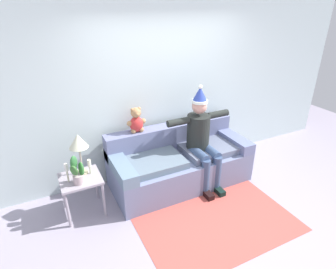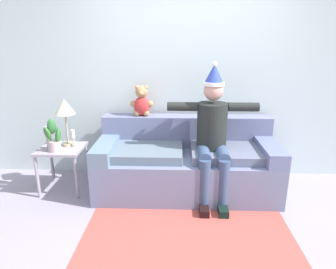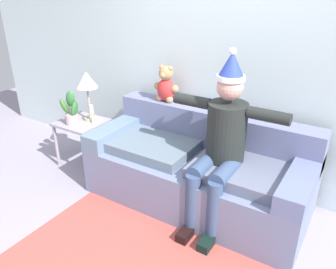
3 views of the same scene
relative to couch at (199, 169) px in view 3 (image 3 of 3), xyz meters
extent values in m
plane|color=#9A91A4|center=(0.00, -1.01, -0.34)|extent=(10.00, 10.00, 0.00)
cube|color=silver|center=(0.00, 0.54, 1.01)|extent=(7.00, 0.10, 2.70)
cube|color=slate|center=(0.00, -0.05, -0.11)|extent=(2.11, 0.92, 0.47)
cube|color=slate|center=(0.00, 0.29, 0.32)|extent=(2.11, 0.24, 0.38)
cube|color=slate|center=(-0.94, -0.05, 0.21)|extent=(0.22, 0.92, 0.17)
cube|color=slate|center=(0.94, -0.05, 0.21)|extent=(0.22, 0.92, 0.17)
cube|color=slate|center=(-0.47, -0.10, 0.18)|extent=(0.84, 0.64, 0.10)
cube|color=slate|center=(0.47, -0.10, 0.18)|extent=(0.84, 0.64, 0.10)
cylinder|color=#232724|center=(0.28, -0.07, 0.49)|extent=(0.34, 0.34, 0.52)
sphere|color=tan|center=(0.28, -0.07, 0.89)|extent=(0.22, 0.22, 0.22)
cylinder|color=white|center=(0.28, -0.07, 0.97)|extent=(0.23, 0.23, 0.04)
cone|color=#2A3F9E|center=(0.28, -0.07, 1.08)|extent=(0.21, 0.21, 0.20)
sphere|color=white|center=(0.28, -0.07, 1.18)|extent=(0.06, 0.06, 0.06)
cylinder|color=#394E71|center=(0.18, -0.27, 0.23)|extent=(0.14, 0.40, 0.14)
cylinder|color=#394E71|center=(0.18, -0.47, -0.06)|extent=(0.13, 0.13, 0.57)
cube|color=black|center=(0.18, -0.55, -0.30)|extent=(0.10, 0.24, 0.08)
cylinder|color=#394E71|center=(0.38, -0.27, 0.23)|extent=(0.14, 0.40, 0.14)
cylinder|color=#394E71|center=(0.38, -0.47, -0.06)|extent=(0.13, 0.13, 0.57)
cube|color=black|center=(0.38, -0.55, -0.30)|extent=(0.10, 0.24, 0.08)
cylinder|color=#232724|center=(-0.06, -0.07, 0.71)|extent=(0.34, 0.10, 0.10)
cylinder|color=#232724|center=(0.62, -0.07, 0.71)|extent=(0.34, 0.10, 0.10)
ellipsoid|color=red|center=(-0.56, 0.29, 0.63)|extent=(0.20, 0.16, 0.24)
sphere|color=tan|center=(-0.56, 0.29, 0.81)|extent=(0.15, 0.15, 0.15)
sphere|color=tan|center=(-0.56, 0.23, 0.80)|extent=(0.07, 0.07, 0.07)
sphere|color=tan|center=(-0.61, 0.29, 0.87)|extent=(0.05, 0.05, 0.05)
sphere|color=tan|center=(-0.51, 0.29, 0.87)|extent=(0.05, 0.05, 0.05)
sphere|color=tan|center=(-0.66, 0.29, 0.66)|extent=(0.08, 0.08, 0.08)
sphere|color=tan|center=(-0.62, 0.26, 0.55)|extent=(0.08, 0.08, 0.08)
sphere|color=tan|center=(-0.45, 0.29, 0.66)|extent=(0.08, 0.08, 0.08)
sphere|color=tan|center=(-0.50, 0.26, 0.55)|extent=(0.08, 0.08, 0.08)
cube|color=#9E94A0|center=(-1.49, -0.07, 0.19)|extent=(0.51, 0.48, 0.03)
cylinder|color=#9E94A0|center=(-1.72, -0.28, -0.08)|extent=(0.04, 0.04, 0.52)
cylinder|color=#9E94A0|center=(-1.26, -0.28, -0.08)|extent=(0.04, 0.04, 0.52)
cylinder|color=#9E94A0|center=(-1.72, 0.14, -0.08)|extent=(0.04, 0.04, 0.52)
cylinder|color=#9E94A0|center=(-1.26, 0.14, -0.08)|extent=(0.04, 0.04, 0.52)
cylinder|color=#BFB68B|center=(-1.43, 0.03, 0.22)|extent=(0.14, 0.14, 0.03)
cylinder|color=#B7A998|center=(-1.43, 0.03, 0.41)|extent=(0.02, 0.02, 0.36)
cone|color=#E6E8C5|center=(-1.43, 0.03, 0.68)|extent=(0.24, 0.24, 0.18)
cylinder|color=#BFA8AB|center=(-1.52, -0.18, 0.26)|extent=(0.14, 0.14, 0.12)
ellipsoid|color=#2E6A2E|center=(-1.47, -0.16, 0.39)|extent=(0.09, 0.16, 0.20)
ellipsoid|color=#317139|center=(-1.54, -0.14, 0.49)|extent=(0.12, 0.11, 0.18)
ellipsoid|color=#386C30|center=(-1.56, -0.22, 0.42)|extent=(0.14, 0.17, 0.20)
cylinder|color=beige|center=(-1.63, -0.09, 0.28)|extent=(0.02, 0.02, 0.16)
cylinder|color=white|center=(-1.63, -0.09, 0.42)|extent=(0.04, 0.04, 0.10)
cylinder|color=beige|center=(-1.35, -0.03, 0.26)|extent=(0.02, 0.02, 0.11)
cylinder|color=white|center=(-1.35, -0.03, 0.36)|extent=(0.04, 0.04, 0.10)
cube|color=#BA4E46|center=(0.00, -1.05, -0.34)|extent=(1.99, 1.30, 0.01)
camera|label=1|loc=(-1.82, -3.27, 2.27)|focal=30.05mm
camera|label=2|loc=(-0.10, -3.40, 1.43)|focal=32.43mm
camera|label=3|loc=(1.24, -2.55, 1.67)|focal=35.73mm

